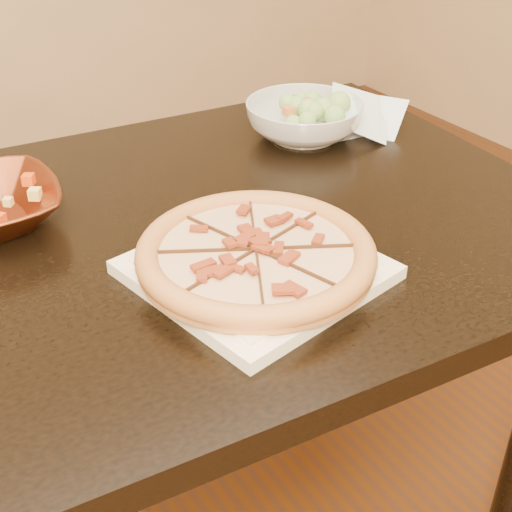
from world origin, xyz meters
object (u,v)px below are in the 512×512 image
object	(u,v)px
pizza	(256,253)
plate	(256,269)
dining_table	(152,301)
salad_bowl	(304,120)

from	to	relation	value
pizza	plate	bearing A→B (deg)	-23.48
dining_table	pizza	xyz separation A→B (m)	(0.08, -0.17, 0.15)
salad_bowl	dining_table	bearing A→B (deg)	-156.79
dining_table	plate	xyz separation A→B (m)	(0.08, -0.17, 0.13)
dining_table	salad_bowl	world-z (taller)	salad_bowl
plate	pizza	distance (m)	0.02
dining_table	pizza	size ratio (longest dim) A/B	4.30
plate	salad_bowl	xyz separation A→B (m)	(0.32, 0.34, 0.02)
dining_table	pizza	bearing A→B (deg)	-65.68
plate	pizza	world-z (taller)	pizza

